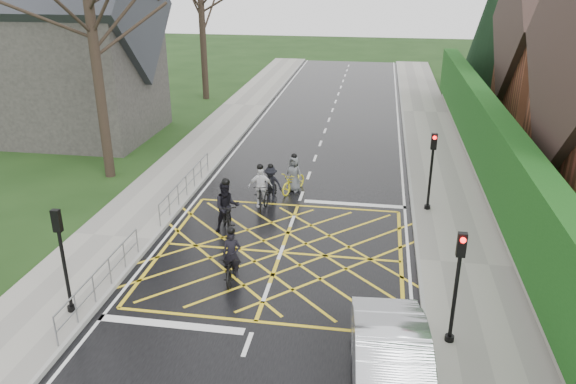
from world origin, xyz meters
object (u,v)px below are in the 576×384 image
(cyclist_back, at_px, (227,212))
(cyclist_rear, at_px, (232,262))
(cyclist_front, at_px, (260,191))
(car, at_px, (392,370))
(cyclist_lead, at_px, (294,178))
(cyclist_mid, at_px, (271,188))

(cyclist_back, bearing_deg, cyclist_rear, -96.02)
(cyclist_front, height_order, car, cyclist_front)
(cyclist_rear, bearing_deg, cyclist_lead, 76.52)
(cyclist_lead, bearing_deg, cyclist_front, -98.10)
(cyclist_rear, height_order, car, cyclist_rear)
(cyclist_mid, distance_m, car, 11.66)
(cyclist_back, relative_size, cyclist_mid, 1.24)
(cyclist_back, relative_size, cyclist_front, 1.14)
(cyclist_lead, bearing_deg, cyclist_mid, -100.20)
(car, bearing_deg, cyclist_rear, 132.35)
(cyclist_lead, bearing_deg, car, -49.15)
(car, bearing_deg, cyclist_lead, 103.98)
(cyclist_back, height_order, cyclist_front, cyclist_back)
(cyclist_back, relative_size, car, 0.44)
(cyclist_back, distance_m, car, 9.56)
(cyclist_front, bearing_deg, cyclist_rear, -99.67)
(cyclist_mid, relative_size, cyclist_lead, 0.93)
(cyclist_rear, height_order, cyclist_mid, cyclist_rear)
(cyclist_rear, bearing_deg, cyclist_front, 85.48)
(cyclist_front, bearing_deg, cyclist_back, -119.13)
(cyclist_rear, xyz_separation_m, cyclist_mid, (0.04, 6.16, 0.03))
(cyclist_rear, xyz_separation_m, cyclist_front, (-0.26, 5.54, 0.10))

